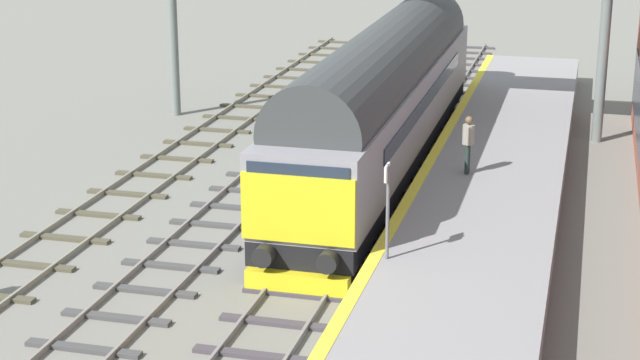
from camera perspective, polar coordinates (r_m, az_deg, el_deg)
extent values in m
plane|color=slate|center=(27.69, 0.92, -3.14)|extent=(140.00, 140.00, 0.00)
cube|color=slate|center=(27.83, -0.51, -2.86)|extent=(0.07, 60.00, 0.15)
cube|color=slate|center=(27.51, 2.38, -3.12)|extent=(0.07, 60.00, 0.15)
cube|color=#433C42|center=(21.39, -3.65, -9.43)|extent=(2.50, 0.26, 0.09)
cube|color=#433C42|center=(22.75, -2.40, -7.72)|extent=(2.50, 0.26, 0.09)
cube|color=#433C42|center=(24.13, -1.31, -6.19)|extent=(2.50, 0.26, 0.09)
cube|color=#433C42|center=(25.53, -0.34, -4.83)|extent=(2.50, 0.26, 0.09)
cube|color=#433C42|center=(26.96, 0.53, -3.61)|extent=(2.50, 0.26, 0.09)
cube|color=#433C42|center=(28.40, 1.30, -2.51)|extent=(2.50, 0.26, 0.09)
cube|color=#433C42|center=(29.85, 2.00, -1.52)|extent=(2.50, 0.26, 0.09)
cube|color=#433C42|center=(31.32, 2.63, -0.63)|extent=(2.50, 0.26, 0.09)
cube|color=#433C42|center=(32.79, 3.21, 0.19)|extent=(2.50, 0.26, 0.09)
cube|color=#433C42|center=(34.28, 3.74, 0.94)|extent=(2.50, 0.26, 0.09)
cube|color=#433C42|center=(35.77, 4.22, 1.62)|extent=(2.50, 0.26, 0.09)
cube|color=#433C42|center=(37.27, 4.66, 2.25)|extent=(2.50, 0.26, 0.09)
cube|color=#433C42|center=(38.78, 5.07, 2.83)|extent=(2.50, 0.26, 0.09)
cube|color=#433C42|center=(40.29, 5.45, 3.37)|extent=(2.50, 0.26, 0.09)
cube|color=#433C42|center=(41.81, 5.81, 3.87)|extent=(2.50, 0.26, 0.09)
cube|color=#433C42|center=(43.33, 6.13, 4.33)|extent=(2.50, 0.26, 0.09)
cube|color=#433C42|center=(44.86, 6.44, 4.76)|extent=(2.50, 0.26, 0.09)
cube|color=#433C42|center=(46.39, 6.73, 5.17)|extent=(2.50, 0.26, 0.09)
cube|color=#433C42|center=(47.92, 7.00, 5.54)|extent=(2.50, 0.26, 0.09)
cube|color=#433C42|center=(49.45, 7.25, 5.90)|extent=(2.50, 0.26, 0.09)
cube|color=#433C42|center=(50.99, 7.49, 6.23)|extent=(2.50, 0.26, 0.09)
cube|color=#433C42|center=(52.53, 7.71, 6.54)|extent=(2.50, 0.26, 0.09)
cube|color=#433C42|center=(54.07, 7.92, 6.84)|extent=(2.50, 0.26, 0.09)
cube|color=#433C42|center=(55.62, 8.12, 7.12)|extent=(2.50, 0.26, 0.09)
cube|color=gray|center=(28.86, -7.09, -2.25)|extent=(0.07, 60.00, 0.15)
cube|color=gray|center=(28.38, -4.39, -2.51)|extent=(0.07, 60.00, 0.15)
cube|color=#434242|center=(22.14, -12.68, -8.88)|extent=(2.50, 0.26, 0.09)
cube|color=#434242|center=(23.38, -10.97, -7.32)|extent=(2.50, 0.26, 0.09)
cube|color=#434242|center=(24.65, -9.45, -5.91)|extent=(2.50, 0.26, 0.09)
cube|color=#434242|center=(25.95, -8.09, -4.64)|extent=(2.50, 0.26, 0.09)
cube|color=#434242|center=(27.28, -6.86, -3.48)|extent=(2.50, 0.26, 0.09)
cube|color=#434242|center=(28.62, -5.75, -2.44)|extent=(2.50, 0.26, 0.09)
cube|color=#434242|center=(29.99, -4.74, -1.48)|extent=(2.50, 0.26, 0.09)
cube|color=#434242|center=(31.37, -3.82, -0.61)|extent=(2.50, 0.26, 0.09)
cube|color=#434242|center=(32.77, -2.98, 0.18)|extent=(2.50, 0.26, 0.09)
cube|color=#434242|center=(34.17, -2.21, 0.91)|extent=(2.50, 0.26, 0.09)
cube|color=#434242|center=(35.59, -1.50, 1.59)|extent=(2.50, 0.26, 0.09)
cube|color=#434242|center=(37.02, -0.84, 2.21)|extent=(2.50, 0.26, 0.09)
cube|color=#434242|center=(38.46, -0.23, 2.78)|extent=(2.50, 0.26, 0.09)
cube|color=#434242|center=(39.90, 0.33, 3.31)|extent=(2.50, 0.26, 0.09)
cube|color=#434242|center=(41.35, 0.86, 3.81)|extent=(2.50, 0.26, 0.09)
cube|color=#434242|center=(42.81, 1.35, 4.27)|extent=(2.50, 0.26, 0.09)
cube|color=#434242|center=(44.27, 1.81, 4.70)|extent=(2.50, 0.26, 0.09)
cube|color=#434242|center=(45.74, 2.24, 5.10)|extent=(2.50, 0.26, 0.09)
cube|color=#434242|center=(47.21, 2.64, 5.48)|extent=(2.50, 0.26, 0.09)
cube|color=#434242|center=(48.69, 3.02, 5.83)|extent=(2.50, 0.26, 0.09)
cube|color=#434242|center=(50.17, 3.38, 6.17)|extent=(2.50, 0.26, 0.09)
cube|color=#434242|center=(51.65, 3.72, 6.48)|extent=(2.50, 0.26, 0.09)
cube|color=#434242|center=(53.14, 4.04, 6.78)|extent=(2.50, 0.26, 0.09)
cube|color=#434242|center=(54.63, 4.34, 7.06)|extent=(2.50, 0.26, 0.09)
cube|color=#434242|center=(56.12, 4.63, 7.32)|extent=(2.50, 0.26, 0.09)
cube|color=gray|center=(30.24, -13.13, -1.67)|extent=(0.07, 60.00, 0.15)
cube|color=gray|center=(29.62, -10.66, -1.91)|extent=(0.07, 60.00, 0.15)
cube|color=#4B4635|center=(26.75, -15.54, -4.44)|extent=(2.50, 0.26, 0.09)
cube|color=#4B4635|center=(28.32, -13.62, -3.07)|extent=(2.50, 0.26, 0.09)
cube|color=#4B4635|center=(29.93, -11.91, -1.84)|extent=(2.50, 0.26, 0.09)
cube|color=#4B4635|center=(31.58, -10.37, -0.74)|extent=(2.50, 0.26, 0.09)
cube|color=#4B4635|center=(33.26, -8.99, 0.25)|extent=(2.50, 0.26, 0.09)
cube|color=#4B4635|center=(34.97, -7.75, 1.15)|extent=(2.50, 0.26, 0.09)
cube|color=#4B4635|center=(36.70, -6.62, 1.96)|extent=(2.50, 0.26, 0.09)
cube|color=#4B4635|center=(38.45, -5.59, 2.69)|extent=(2.50, 0.26, 0.09)
cube|color=#4B4635|center=(40.21, -4.65, 3.37)|extent=(2.50, 0.26, 0.09)
cube|color=#4B4635|center=(41.99, -3.78, 3.98)|extent=(2.50, 0.26, 0.09)
cube|color=#4B4635|center=(43.79, -2.99, 4.54)|extent=(2.50, 0.26, 0.09)
cube|color=#4B4635|center=(45.59, -2.26, 5.06)|extent=(2.50, 0.26, 0.09)
cube|color=#4B4635|center=(47.41, -1.58, 5.54)|extent=(2.50, 0.26, 0.09)
cube|color=#4B4635|center=(49.23, -0.96, 5.98)|extent=(2.50, 0.26, 0.09)
cube|color=#4B4635|center=(51.07, -0.37, 6.39)|extent=(2.50, 0.26, 0.09)
cube|color=#4B4635|center=(52.91, 0.17, 6.77)|extent=(2.50, 0.26, 0.09)
cube|color=#4B4635|center=(54.75, 0.68, 7.13)|extent=(2.50, 0.26, 0.09)
cube|color=#4B4635|center=(56.61, 1.15, 7.46)|extent=(2.50, 0.26, 0.09)
cube|color=gray|center=(26.95, 8.39, -2.78)|extent=(4.00, 44.00, 1.00)
cube|color=yellow|center=(27.02, 4.54, -1.45)|extent=(0.30, 44.00, 0.01)
cube|color=black|center=(33.15, 3.44, 1.77)|extent=(2.56, 19.73, 0.60)
cube|color=gray|center=(32.82, 3.49, 4.04)|extent=(2.70, 19.73, 2.10)
cylinder|color=#383B3B|center=(32.56, 3.52, 6.15)|extent=(2.56, 18.15, 2.57)
cube|color=yellow|center=(23.58, -1.22, -1.61)|extent=(2.65, 0.08, 1.58)
cube|color=#232D3D|center=(23.37, -1.22, 0.09)|extent=(2.38, 0.04, 0.64)
cube|color=#232D3D|center=(32.53, 5.87, 4.41)|extent=(0.04, 13.81, 0.44)
cylinder|color=black|center=(23.97, -3.07, -4.11)|extent=(0.48, 0.35, 0.48)
cylinder|color=black|center=(23.59, 0.42, -4.45)|extent=(0.48, 0.35, 0.48)
cube|color=yellow|center=(24.14, -1.23, -5.56)|extent=(2.43, 0.36, 0.47)
cylinder|color=black|center=(25.81, -0.05, -3.45)|extent=(1.64, 1.04, 1.04)
cylinder|color=black|center=(26.81, 0.54, -2.65)|extent=(1.64, 1.04, 1.04)
cylinder|color=black|center=(27.82, 1.09, -1.90)|extent=(1.64, 1.04, 1.04)
cylinder|color=black|center=(38.76, 5.12, 3.55)|extent=(1.64, 1.04, 1.04)
cylinder|color=black|center=(39.82, 5.38, 3.91)|extent=(1.64, 1.04, 1.04)
cylinder|color=black|center=(40.88, 5.64, 4.25)|extent=(1.64, 1.04, 1.04)
cylinder|color=slate|center=(23.23, 3.68, -1.74)|extent=(0.08, 0.08, 2.18)
cube|color=white|center=(22.95, 3.65, 0.41)|extent=(0.05, 0.44, 0.36)
cube|color=black|center=(22.96, 3.58, 0.41)|extent=(0.01, 0.20, 0.24)
cylinder|color=#25342E|center=(29.86, 7.96, 1.11)|extent=(0.13, 0.13, 0.84)
cylinder|color=#25342E|center=(30.05, 8.00, 1.21)|extent=(0.13, 0.13, 0.84)
cylinder|color=gray|center=(29.78, 8.03, 2.46)|extent=(0.34, 0.34, 0.56)
sphere|color=brown|center=(29.67, 8.07, 3.22)|extent=(0.22, 0.22, 0.22)
cylinder|color=gray|center=(29.57, 7.99, 2.36)|extent=(0.09, 0.09, 0.52)
cylinder|color=gray|center=(29.98, 8.08, 2.55)|extent=(0.09, 0.09, 0.52)
cylinder|color=slate|center=(40.54, -7.94, 7.73)|extent=(0.36, 0.36, 6.14)
cylinder|color=slate|center=(37.52, 15.05, 6.55)|extent=(0.36, 0.36, 6.14)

